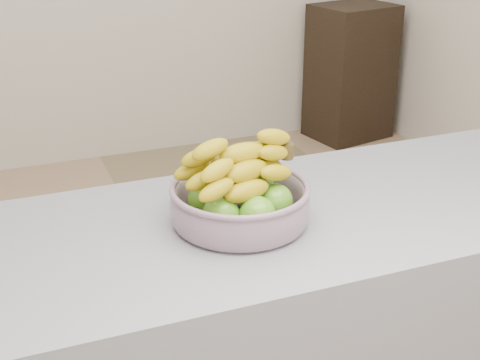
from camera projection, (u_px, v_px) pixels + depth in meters
name	position (u px, v px, depth m)	size (l,w,h in m)	color
ground	(199.00, 341.00, 2.51)	(4.00, 4.00, 0.00)	#A28263
cabinet	(351.00, 72.00, 4.40)	(0.49, 0.39, 0.88)	black
fruit_bowl	(240.00, 198.00, 1.43)	(0.30, 0.30, 0.18)	#93A1B0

